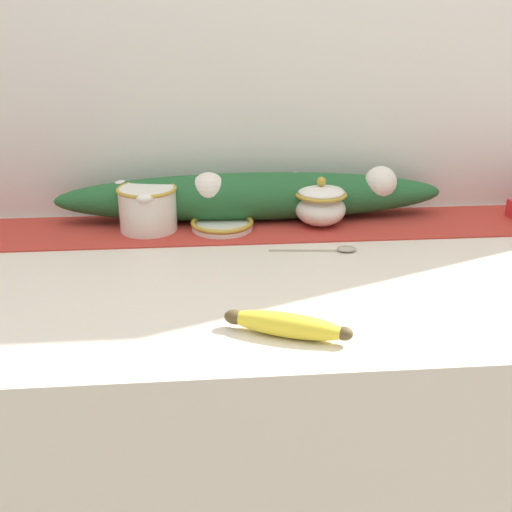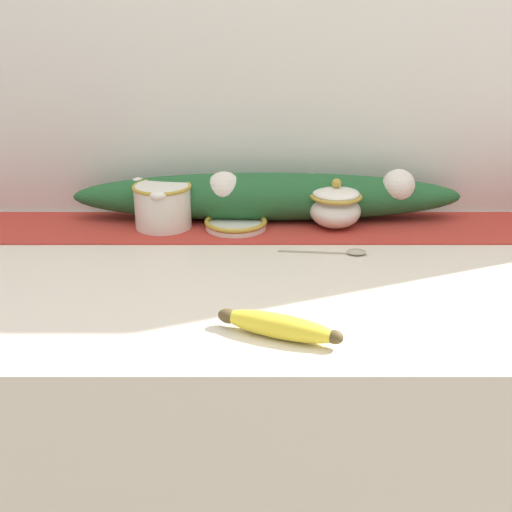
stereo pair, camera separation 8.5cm
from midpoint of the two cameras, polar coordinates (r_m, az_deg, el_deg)
countertop at (r=1.40m, az=-1.19°, el=-18.46°), size 1.60×0.70×0.90m
back_wall at (r=1.45m, az=-2.47°, el=15.64°), size 2.40×0.04×2.40m
table_runner at (r=1.38m, az=-2.01°, el=2.55°), size 1.47×0.21×0.00m
cream_pitcher at (r=1.38m, az=-11.36°, el=4.28°), size 0.13×0.14×0.10m
sugar_bowl at (r=1.38m, az=4.01°, el=4.60°), size 0.11×0.11×0.11m
small_dish at (r=1.37m, az=-4.80°, el=2.79°), size 0.13×0.13×0.02m
banana at (r=0.94m, az=0.18°, el=-6.20°), size 0.19×0.10×0.04m
spoon at (r=1.26m, az=5.62°, el=0.58°), size 0.17×0.03×0.01m
poinsettia_garland at (r=1.41m, az=-2.03°, el=5.37°), size 0.85×0.12×0.12m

